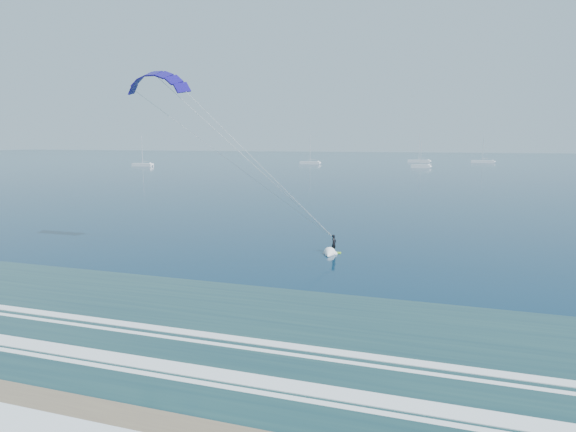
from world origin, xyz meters
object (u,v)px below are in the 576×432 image
(sailboat_4, at_px, (482,161))
(sailboat_3, at_px, (421,166))
(sailboat_1, at_px, (310,163))
(kitesurfer_rig, at_px, (245,157))
(sailboat_0, at_px, (143,165))
(sailboat_2, at_px, (419,161))

(sailboat_4, bearing_deg, sailboat_3, -113.47)
(sailboat_4, bearing_deg, sailboat_1, -151.56)
(kitesurfer_rig, height_order, sailboat_0, kitesurfer_rig)
(sailboat_1, bearing_deg, sailboat_2, 38.70)
(sailboat_2, relative_size, sailboat_3, 1.38)
(sailboat_0, distance_m, sailboat_1, 70.26)
(kitesurfer_rig, xyz_separation_m, sailboat_4, (27.34, 212.22, -8.07))
(kitesurfer_rig, xyz_separation_m, sailboat_3, (3.62, 157.58, -8.09))
(sailboat_0, xyz_separation_m, sailboat_3, (106.58, 23.02, -0.01))
(sailboat_1, xyz_separation_m, sailboat_2, (43.39, 34.76, 0.01))
(kitesurfer_rig, relative_size, sailboat_4, 1.42)
(sailboat_1, bearing_deg, sailboat_4, 28.44)
(sailboat_1, xyz_separation_m, sailboat_4, (71.74, 38.85, 0.01))
(sailboat_1, bearing_deg, sailboat_0, -146.47)
(kitesurfer_rig, relative_size, sailboat_3, 1.98)
(sailboat_3, bearing_deg, sailboat_0, -167.81)
(sailboat_2, xyz_separation_m, sailboat_3, (4.63, -50.55, -0.02))
(kitesurfer_rig, height_order, sailboat_1, kitesurfer_rig)
(kitesurfer_rig, distance_m, sailboat_1, 179.14)
(sailboat_3, relative_size, sailboat_4, 0.72)
(kitesurfer_rig, relative_size, sailboat_1, 1.59)
(sailboat_0, height_order, sailboat_4, sailboat_4)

